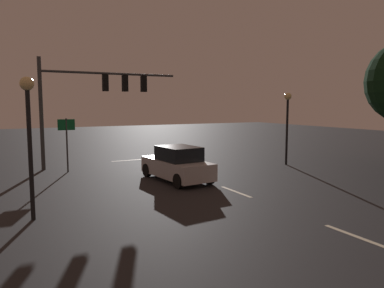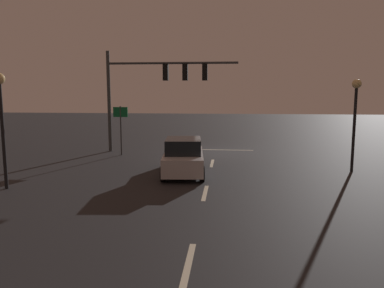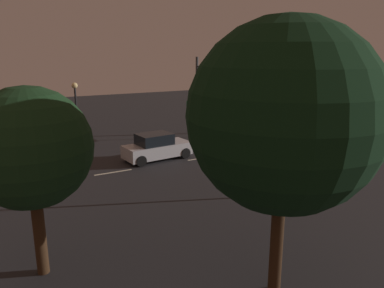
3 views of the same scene
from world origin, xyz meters
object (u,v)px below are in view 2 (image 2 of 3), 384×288
(car_approaching, at_px, (184,157))
(street_lamp_right_kerb, at_px, (1,108))
(route_sign, at_px, (121,120))
(street_lamp_left_kerb, at_px, (355,106))
(traffic_signal_assembly, at_px, (156,81))

(car_approaching, bearing_deg, street_lamp_right_kerb, 26.83)
(route_sign, bearing_deg, street_lamp_left_kerb, 163.66)
(street_lamp_right_kerb, bearing_deg, car_approaching, -153.17)
(traffic_signal_assembly, distance_m, route_sign, 3.33)
(car_approaching, relative_size, route_sign, 1.51)
(street_lamp_left_kerb, height_order, street_lamp_right_kerb, street_lamp_right_kerb)
(car_approaching, height_order, street_lamp_right_kerb, street_lamp_right_kerb)
(traffic_signal_assembly, bearing_deg, car_approaching, 111.79)
(route_sign, bearing_deg, street_lamp_right_kerb, 74.14)
(car_approaching, bearing_deg, traffic_signal_assembly, -68.21)
(traffic_signal_assembly, height_order, route_sign, traffic_signal_assembly)
(car_approaching, bearing_deg, street_lamp_left_kerb, -171.61)
(traffic_signal_assembly, relative_size, route_sign, 2.78)
(car_approaching, relative_size, street_lamp_left_kerb, 1.01)
(car_approaching, height_order, street_lamp_left_kerb, street_lamp_left_kerb)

